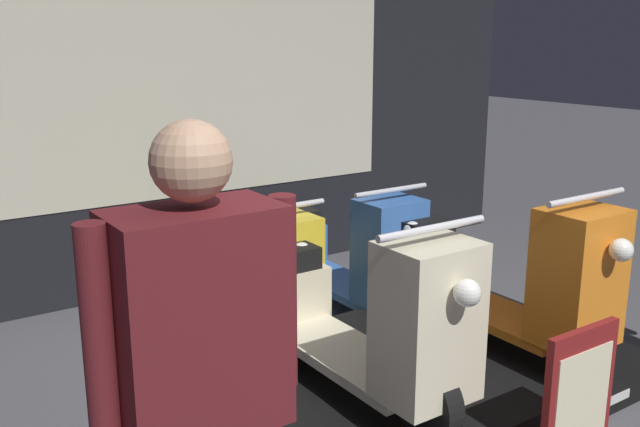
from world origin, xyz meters
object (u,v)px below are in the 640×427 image
Objects in this scene: scooter_backrow_0 at (239,275)px; scooter_display_right at (493,277)px; person_left_browsing at (200,362)px; scooter_backrow_1 at (339,254)px; price_sign_board at (578,408)px; scooter_display_left at (350,316)px.

scooter_display_right is at bearing -55.23° from scooter_backrow_0.
person_left_browsing is at bearing -157.95° from scooter_display_right.
scooter_backrow_1 is 0.98× the size of person_left_browsing.
person_left_browsing reaches higher than scooter_backrow_0.
price_sign_board is (1.66, -0.07, -0.63)m from person_left_browsing.
scooter_display_left is at bearing -124.11° from scooter_backrow_1.
price_sign_board is (-0.51, -0.95, -0.20)m from scooter_display_right.
price_sign_board is at bearing -63.08° from scooter_display_left.
scooter_backrow_0 is at bearing 59.97° from person_left_browsing.
scooter_backrow_1 is at bearing 55.89° from scooter_display_left.
scooter_backrow_0 is 1.00× the size of scooter_backrow_1.
scooter_display_right is at bearing 0.00° from scooter_display_left.
scooter_display_right is 1.10m from price_sign_board.
scooter_display_left is at bearing 36.80° from person_left_browsing.
price_sign_board is at bearing -80.10° from scooter_backrow_0.
person_left_browsing is (-1.26, -2.19, 0.62)m from scooter_backrow_0.
scooter_display_left is at bearing 180.00° from scooter_display_right.
scooter_backrow_0 is 2.27× the size of price_sign_board.
scooter_backrow_0 is at bearing 124.77° from scooter_display_right.
person_left_browsing is (-1.18, -0.88, 0.43)m from scooter_display_left.
scooter_display_right is 1.00× the size of scooter_backrow_1.
scooter_display_left is 1.59m from scooter_backrow_1.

